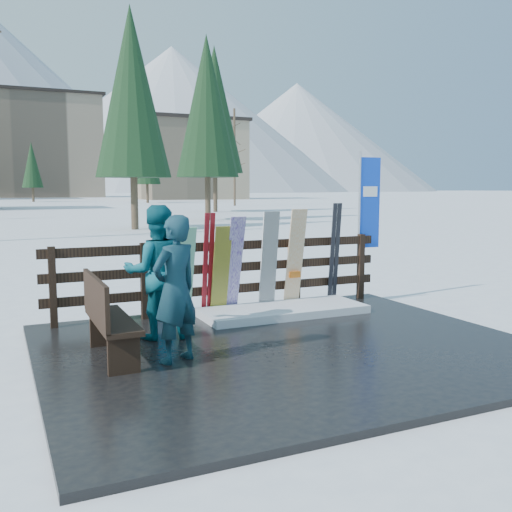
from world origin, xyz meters
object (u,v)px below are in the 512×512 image
bench (106,316)px  rental_flag (367,208)px  snowboard_0 (165,274)px  snowboard_1 (185,273)px  person_front (175,289)px  snowboard_5 (295,259)px  person_back (157,272)px  snowboard_3 (234,265)px  snowboard_2 (221,270)px  snowboard_4 (269,261)px

bench → rental_flag: rental_flag is taller
snowboard_0 → snowboard_1: (0.30, 0.00, -0.00)m
person_front → bench: bearing=-54.0°
snowboard_5 → person_back: person_back is taller
rental_flag → snowboard_5: bearing=-170.4°
snowboard_3 → person_front: 2.56m
rental_flag → bench: bearing=-158.8°
bench → snowboard_0: bearing=55.0°
snowboard_1 → snowboard_5: (1.89, 0.00, 0.12)m
snowboard_1 → person_back: (-0.67, -0.94, 0.18)m
rental_flag → person_front: 4.88m
person_front → person_back: person_back is taller
snowboard_0 → rental_flag: bearing=4.1°
bench → snowboard_1: bearing=48.5°
snowboard_0 → snowboard_2: size_ratio=0.99×
snowboard_4 → snowboard_5: bearing=-0.0°
person_back → snowboard_3: bearing=-138.5°
person_front → snowboard_1: bearing=-135.2°
snowboard_1 → snowboard_5: size_ratio=0.87×
snowboard_0 → snowboard_1: 0.30m
snowboard_3 → person_front: bearing=-127.3°
bench → rental_flag: 5.41m
snowboard_0 → snowboard_1: size_ratio=0.98×
bench → snowboard_4: bearing=29.8°
person_back → snowboard_0: bearing=-102.4°
snowboard_2 → person_back: (-1.26, -0.94, 0.18)m
rental_flag → snowboard_3: bearing=-174.2°
snowboard_2 → snowboard_3: (0.22, -0.00, 0.07)m
snowboard_3 → snowboard_2: bearing=180.0°
snowboard_3 → person_back: (-1.47, -0.94, 0.11)m
bench → snowboard_1: (1.46, 1.64, 0.18)m
snowboard_1 → snowboard_3: 0.80m
bench → snowboard_0: snowboard_0 is taller
person_front → person_back: size_ratio=0.96×
snowboard_3 → rental_flag: 2.82m
snowboard_2 → snowboard_3: snowboard_3 is taller
snowboard_1 → snowboard_3: (0.80, -0.00, 0.07)m
snowboard_4 → rental_flag: rental_flag is taller
snowboard_4 → snowboard_5: (0.48, -0.00, 0.02)m
snowboard_0 → person_front: bearing=-102.3°
bench → snowboard_0: 2.02m
snowboard_4 → snowboard_5: size_ratio=0.97×
rental_flag → snowboard_0: bearing=-175.9°
person_back → snowboard_1: bearing=-116.6°
bench → snowboard_1: 2.20m
bench → snowboard_5: (3.34, 1.64, 0.30)m
snowboard_1 → rental_flag: rental_flag is taller
snowboard_2 → snowboard_4: (0.82, 0.00, 0.10)m
snowboard_3 → person_back: bearing=-147.6°
person_front → snowboard_2: bearing=-148.2°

